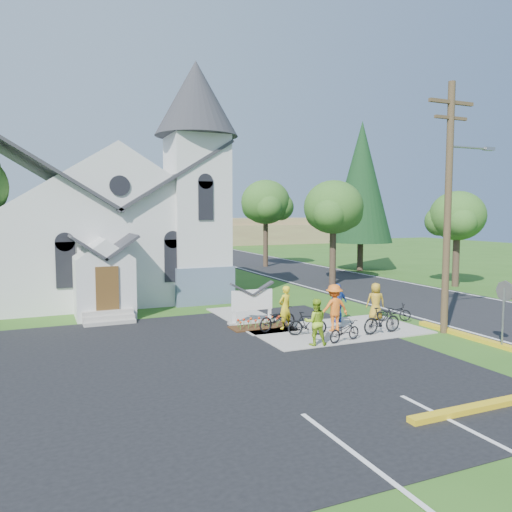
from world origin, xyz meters
name	(u,v)px	position (x,y,z in m)	size (l,w,h in m)	color
ground	(312,337)	(0.00, 0.00, 0.00)	(120.00, 120.00, 0.00)	#305C1A
parking_lot	(143,375)	(-7.00, -2.00, 0.01)	(20.00, 16.00, 0.02)	black
road	(328,278)	(10.00, 15.00, 0.01)	(8.00, 90.00, 0.02)	black
sidewalk	(338,330)	(1.50, 0.50, 0.03)	(7.00, 4.00, 0.05)	gray
church	(119,206)	(-5.48, 12.48, 5.25)	(12.35, 12.00, 13.00)	silver
church_sign	(252,300)	(-1.20, 3.20, 1.03)	(2.20, 0.40, 1.70)	gray
flower_bed	(260,327)	(-1.20, 2.30, 0.04)	(2.60, 1.10, 0.07)	#3A210F
utility_pole	(449,200)	(5.36, -1.50, 5.40)	(3.45, 0.28, 10.00)	#413120
stop_sign	(504,300)	(5.43, -4.20, 1.78)	(0.11, 0.76, 2.48)	gray
tree_road_near	(333,208)	(8.50, 12.00, 5.21)	(4.00, 4.00, 7.05)	#37281E
tree_road_mid	(266,202)	(9.00, 24.00, 5.78)	(4.40, 4.40, 7.80)	#37281E
tree_road_far	(457,216)	(15.50, 8.00, 4.63)	(3.60, 3.60, 6.30)	#37281E
conifer	(361,182)	(15.00, 18.00, 7.39)	(5.20, 5.20, 12.40)	#37281E
distant_hills	(137,231)	(3.36, 56.33, 2.17)	(61.00, 10.00, 5.60)	#8C6E4E
cyclist_0	(285,307)	(-0.42, 1.52, 0.95)	(0.66, 0.43, 1.81)	yellow
bike_0	(277,318)	(-0.84, 1.41, 0.54)	(0.65, 1.88, 0.99)	black
cyclist_1	(315,322)	(-0.56, -1.20, 0.91)	(0.83, 0.65, 1.71)	#9CCA25
bike_1	(307,324)	(-0.12, 0.18, 0.52)	(0.44, 1.56, 0.94)	black
cyclist_2	(338,303)	(2.30, 1.72, 0.91)	(1.01, 0.42, 1.72)	blue
bike_2	(344,331)	(0.70, -1.20, 0.45)	(0.53, 1.53, 0.80)	black
cyclist_3	(334,308)	(1.23, 0.36, 1.01)	(1.25, 0.72, 1.93)	orange
bike_3	(382,320)	(2.77, -0.76, 0.59)	(0.51, 1.79, 1.08)	black
cyclist_4	(376,301)	(4.12, 1.46, 0.89)	(0.82, 0.54, 1.68)	#AF8820
bike_4	(394,312)	(4.70, 0.90, 0.45)	(0.53, 1.52, 0.80)	black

